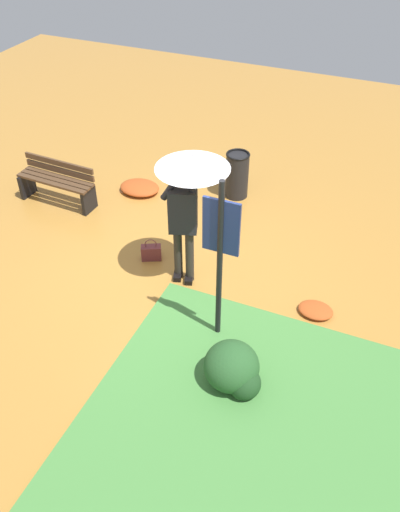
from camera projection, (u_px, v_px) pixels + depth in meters
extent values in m
plane|color=#B27A33|center=(176.00, 275.00, 7.81)|extent=(18.00, 18.00, 0.00)
cube|color=#47843D|center=(296.00, 464.00, 5.46)|extent=(4.80, 4.00, 0.05)
cylinder|color=#2D2823|center=(178.00, 253.00, 7.54)|extent=(0.12, 0.12, 0.86)
cylinder|color=#2D2823|center=(190.00, 256.00, 7.48)|extent=(0.12, 0.12, 0.86)
cube|color=black|center=(178.00, 275.00, 7.75)|extent=(0.18, 0.24, 0.08)
cube|color=black|center=(189.00, 279.00, 7.70)|extent=(0.18, 0.24, 0.08)
cube|color=#232328|center=(183.00, 211.00, 7.04)|extent=(0.44, 0.35, 0.64)
sphere|color=#8C664C|center=(182.00, 181.00, 6.75)|extent=(0.20, 0.20, 0.20)
ellipsoid|color=black|center=(182.00, 178.00, 6.73)|extent=(0.20, 0.20, 0.15)
cylinder|color=#232328|center=(167.00, 195.00, 6.95)|extent=(0.18, 0.13, 0.18)
cylinder|color=#232328|center=(169.00, 190.00, 6.88)|extent=(0.24, 0.11, 0.33)
cube|color=black|center=(175.00, 181.00, 6.78)|extent=(0.07, 0.04, 0.14)
cylinder|color=#232328|center=(194.00, 198.00, 6.84)|extent=(0.11, 0.10, 0.09)
cylinder|color=#232328|center=(193.00, 191.00, 6.80)|extent=(0.10, 0.09, 0.23)
cylinder|color=#A5A5AD|center=(193.00, 169.00, 6.61)|extent=(0.02, 0.02, 0.41)
cone|color=silver|center=(193.00, 162.00, 6.55)|extent=(0.96, 0.96, 0.16)
sphere|color=#A5A5AD|center=(192.00, 154.00, 6.48)|extent=(0.02, 0.02, 0.02)
cylinder|color=black|center=(220.00, 266.00, 6.20)|extent=(0.07, 0.07, 2.30)
cube|color=navy|center=(221.00, 227.00, 5.86)|extent=(0.44, 0.04, 0.70)
cube|color=red|center=(222.00, 226.00, 5.88)|extent=(0.38, 0.01, 0.64)
cube|color=brown|center=(151.00, 253.00, 8.04)|extent=(0.33, 0.26, 0.24)
torus|color=brown|center=(151.00, 244.00, 7.94)|extent=(0.17, 0.09, 0.18)
cube|color=black|center=(27.00, 185.00, 9.39)|extent=(0.08, 0.36, 0.44)
cube|color=black|center=(89.00, 200.00, 9.00)|extent=(0.08, 0.36, 0.44)
cube|color=#513823|center=(51.00, 183.00, 8.96)|extent=(1.40, 0.16, 0.04)
cube|color=#513823|center=(55.00, 180.00, 9.04)|extent=(1.40, 0.16, 0.04)
cube|color=#513823|center=(59.00, 177.00, 9.13)|extent=(1.40, 0.16, 0.04)
cube|color=#513823|center=(60.00, 170.00, 9.10)|extent=(1.40, 0.10, 0.10)
cube|color=#513823|center=(59.00, 163.00, 9.01)|extent=(1.40, 0.10, 0.10)
cylinder|color=black|center=(237.00, 176.00, 9.27)|extent=(0.40, 0.40, 0.80)
torus|color=black|center=(238.00, 154.00, 9.01)|extent=(0.42, 0.42, 0.04)
ellipsoid|color=#285628|center=(231.00, 366.00, 6.12)|extent=(0.65, 0.65, 0.58)
ellipsoid|color=#1E421E|center=(244.00, 383.00, 6.06)|extent=(0.39, 0.39, 0.39)
ellipsoid|color=#B74C1E|center=(140.00, 188.00, 9.57)|extent=(0.73, 0.58, 0.16)
ellipsoid|color=#B74C1E|center=(316.00, 310.00, 7.18)|extent=(0.47, 0.38, 0.10)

